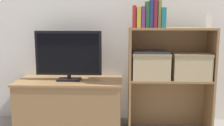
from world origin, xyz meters
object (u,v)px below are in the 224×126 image
Objects in this scene: book_crimson at (134,17)px; book_teal at (163,18)px; tv_stand at (70,103)px; book_maroon at (155,14)px; book_forest at (147,15)px; book_navy at (151,14)px; tv at (69,54)px; laptop at (151,52)px; baby_monitor at (208,21)px; storage_basket_left at (151,65)px; book_mustard at (138,17)px; book_plum at (143,17)px; book_olive at (159,14)px; storage_basket_right at (190,65)px.

book_teal is at bearing 0.00° from book_crimson.
book_maroon is (0.80, -0.11, 0.86)m from tv_stand.
book_forest reaches higher than book_teal.
book_navy reaches higher than book_teal.
book_forest is at bearing -8.32° from tv.
book_crimson reaches higher than laptop.
book_teal is 0.41m from baby_monitor.
tv is at bearing 171.68° from book_forest.
laptop reaches higher than storage_basket_left.
laptop is at bearing 11.57° from book_mustard.
book_plum is at bearing -8.77° from tv.
book_navy is (0.07, -0.00, 0.03)m from book_plum.
book_maroon reaches higher than book_olive.
tv is at bearing 170.73° from book_mustard.
book_maroon is at bearing 180.00° from book_teal.
storage_basket_right is (0.30, 0.02, -0.46)m from book_olive.
storage_basket_right is at bearing 2.71° from book_crimson.
tv is 4.56× the size of baby_monitor.
baby_monitor is at bearing 5.53° from book_teal.
book_plum reaches higher than storage_basket_right.
book_crimson is at bearing -180.00° from book_plum.
baby_monitor is at bearing 4.71° from book_maroon.
book_olive reaches higher than book_plum.
tv_stand is 0.94m from laptop.
book_mustard is 0.77× the size of book_olive.
book_maroon is (0.80, -0.11, 0.38)m from tv.
book_teal is 0.51× the size of storage_basket_left.
book_plum reaches higher than book_teal.
book_mustard is at bearing 180.00° from book_forest.
book_olive is 0.69× the size of storage_basket_left.
storage_basket_left and storage_basket_right have the same top height.
book_olive reaches higher than baby_monitor.
book_mustard is 0.53× the size of storage_basket_left.
tv is 2.69× the size of book_olive.
book_navy is 0.70× the size of storage_basket_left.
tv_stand is 1.09m from book_plum.
tv_stand is 1.61× the size of tv.
book_mustard is (0.66, -0.11, 0.83)m from tv_stand.
book_plum reaches higher than baby_monitor.
baby_monitor is (0.55, 0.04, -0.06)m from book_forest.
book_mustard is 0.33m from laptop.
storage_basket_left is 1.06× the size of laptop.
book_navy reaches higher than laptop.
tv_stand is 5.88× the size of book_teal.
laptop is (-0.02, 0.02, -0.34)m from book_maroon.
tv_stand is 0.88m from storage_basket_left.
laptop is at bearing 67.50° from book_navy.
book_maroon is (0.07, 0.00, 0.01)m from book_forest.
tv is 0.92m from book_olive.
book_forest reaches higher than book_plum.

